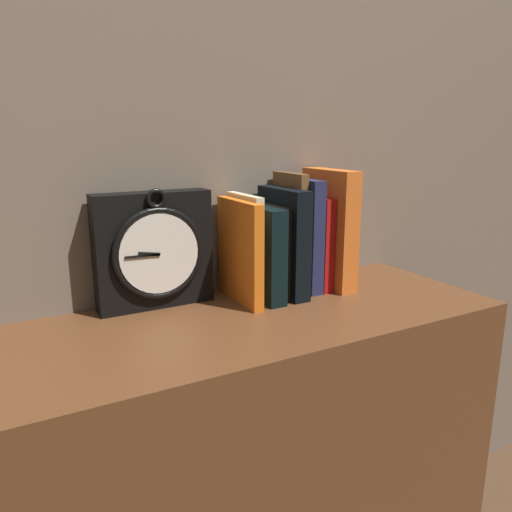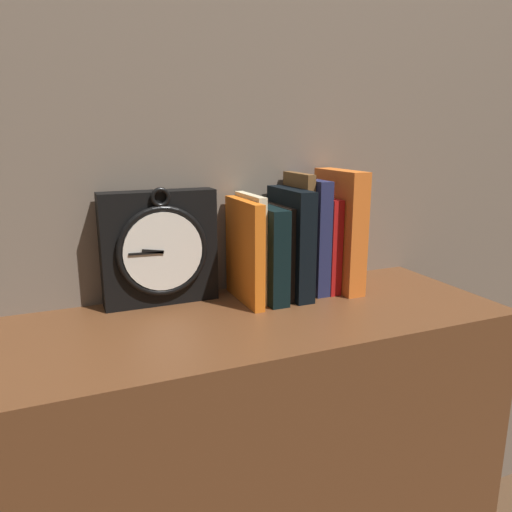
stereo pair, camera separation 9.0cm
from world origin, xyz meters
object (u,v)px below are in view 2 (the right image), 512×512
Objects in this scene: book_slot1_cream at (250,247)px; book_slot3_black at (277,250)px; book_slot6_navy at (310,236)px; book_slot2_black at (266,253)px; book_slot7_red at (322,243)px; book_slot0_orange at (244,251)px; book_slot5_brown at (298,233)px; clock at (160,248)px; book_slot8_orange at (339,230)px; book_slot4_black at (290,243)px.

book_slot3_black is at bearing -4.24° from book_slot1_cream.
book_slot6_navy reaches higher than book_slot1_cream.
book_slot7_red reaches higher than book_slot2_black.
book_slot0_orange is 0.05m from book_slot2_black.
book_slot3_black is at bearing 8.06° from book_slot0_orange.
clock is at bearing 174.96° from book_slot5_brown.
book_slot8_orange is at bearing -0.16° from book_slot2_black.
book_slot4_black is at bearing -142.85° from book_slot5_brown.
book_slot7_red is (0.03, -0.00, -0.02)m from book_slot6_navy.
book_slot5_brown is (0.05, 0.01, 0.03)m from book_slot3_black.
clock is 0.93× the size of book_slot5_brown.
clock reaches higher than book_slot2_black.
book_slot3_black is at bearing 16.50° from book_slot2_black.
clock is at bearing 170.69° from book_slot3_black.
book_slot6_navy is (0.05, 0.01, 0.01)m from book_slot4_black.
book_slot2_black is 0.85× the size of book_slot4_black.
book_slot3_black is (0.23, -0.04, -0.02)m from clock.
clock is 0.91× the size of book_slot8_orange.
book_slot8_orange reaches higher than clock.
book_slot2_black is at bearing -163.50° from book_slot3_black.
book_slot5_brown reaches higher than book_slot0_orange.
book_slot8_orange is (0.17, -0.00, 0.03)m from book_slot2_black.
book_slot5_brown is at bearing 159.83° from book_slot6_navy.
clock is 0.24m from book_slot3_black.
book_slot1_cream is 1.07× the size of book_slot7_red.
book_slot5_brown is at bearing 4.44° from book_slot1_cream.
book_slot2_black is 0.09m from book_slot5_brown.
book_slot5_brown reaches higher than clock.
book_slot2_black is at bearing -13.03° from clock.
clock is 0.16m from book_slot0_orange.
book_slot1_cream is at bearing -10.94° from clock.
book_slot7_red is at bearing 8.22° from book_slot4_black.
book_slot4_black reaches higher than book_slot1_cream.
book_slot4_black is at bearing -10.20° from clock.
book_slot5_brown is 0.03m from book_slot6_navy.
book_slot3_black is at bearing -166.50° from book_slot5_brown.
clock is 0.29m from book_slot5_brown.
book_slot6_navy is (0.08, 0.00, 0.02)m from book_slot3_black.
book_slot4_black is at bearing -171.78° from book_slot7_red.
book_slot8_orange is at bearing -3.90° from book_slot1_cream.
book_slot2_black is at bearing -165.42° from book_slot5_brown.
book_slot5_brown is 1.26× the size of book_slot7_red.
book_slot3_black is at bearing -9.31° from clock.
book_slot8_orange is (0.12, -0.00, 0.02)m from book_slot4_black.
book_slot6_navy is 0.07m from book_slot8_orange.
book_slot7_red is (0.18, 0.01, -0.00)m from book_slot0_orange.
book_slot3_black is at bearing -178.20° from book_slot7_red.
book_slot1_cream reaches higher than book_slot7_red.
book_slot8_orange is (0.38, -0.05, 0.02)m from clock.
book_slot2_black is 0.80× the size of book_slot6_navy.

